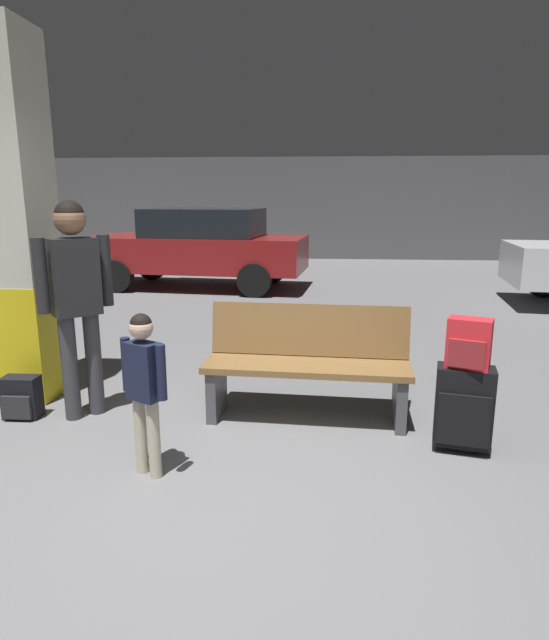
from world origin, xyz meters
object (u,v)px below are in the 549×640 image
object	(u,v)px
structural_pillar	(12,222)
backpack_dark_floor	(22,398)
parked_car_far	(199,246)
adult	(75,287)
backpack_bright	(469,344)
child	(144,378)
suitcase	(464,407)
bench	(307,364)

from	to	relation	value
structural_pillar	backpack_dark_floor	world-z (taller)	structural_pillar
backpack_dark_floor	parked_car_far	size ratio (longest dim) A/B	0.08
structural_pillar	adult	size ratio (longest dim) A/B	1.80
adult	parked_car_far	world-z (taller)	adult
structural_pillar	backpack_dark_floor	size ratio (longest dim) A/B	9.02
backpack_bright	child	size ratio (longest dim) A/B	0.32
structural_pillar	child	bearing A→B (deg)	-41.22
structural_pillar	suitcase	xyz separation A→B (m)	(3.58, -0.83, -1.20)
structural_pillar	backpack_bright	size ratio (longest dim) A/B	9.02
backpack_bright	structural_pillar	bearing A→B (deg)	166.98
child	parked_car_far	distance (m)	7.24
bench	adult	bearing A→B (deg)	-175.98
child	parked_car_far	size ratio (longest dim) A/B	0.25
bench	parked_car_far	distance (m)	6.52
backpack_bright	backpack_dark_floor	distance (m)	3.42
structural_pillar	bench	world-z (taller)	structural_pillar
bench	adult	world-z (taller)	adult
adult	parked_car_far	distance (m)	6.27
child	adult	xyz separation A→B (m)	(-0.81, 0.89, 0.41)
structural_pillar	backpack_bright	bearing A→B (deg)	-13.02
suitcase	backpack_bright	bearing A→B (deg)	-176.46
suitcase	backpack_dark_floor	bearing A→B (deg)	174.95
suitcase	backpack_bright	size ratio (longest dim) A/B	1.78
structural_pillar	parked_car_far	bearing A→B (deg)	87.14
backpack_dark_floor	structural_pillar	bearing A→B (deg)	113.39
backpack_bright	child	world-z (taller)	child
child	parked_car_far	xyz separation A→B (m)	(-1.23, 7.14, 0.16)
bench	backpack_dark_floor	size ratio (longest dim) A/B	4.78
suitcase	backpack_dark_floor	xyz separation A→B (m)	(-3.35, 0.30, -0.15)
child	backpack_dark_floor	size ratio (longest dim) A/B	3.09
adult	structural_pillar	bearing A→B (deg)	148.05
backpack_bright	child	bearing A→B (deg)	-166.36
suitcase	parked_car_far	xyz separation A→B (m)	(-3.29, 6.63, 0.48)
backpack_bright	adult	xyz separation A→B (m)	(-2.87, 0.38, 0.28)
parked_car_far	backpack_bright	bearing A→B (deg)	-63.62
bench	backpack_dark_floor	distance (m)	2.29
suitcase	structural_pillar	bearing A→B (deg)	166.99
structural_pillar	bench	size ratio (longest dim) A/B	1.89
child	backpack_dark_floor	bearing A→B (deg)	148.22
structural_pillar	backpack_dark_floor	distance (m)	1.47
backpack_bright	suitcase	bearing A→B (deg)	3.54
bench	suitcase	size ratio (longest dim) A/B	2.69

